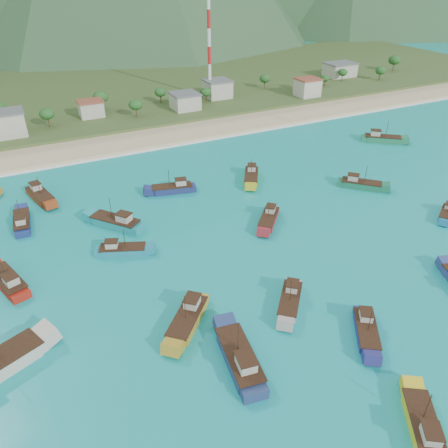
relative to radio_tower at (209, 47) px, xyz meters
name	(u,v)px	position (x,y,z in m)	size (l,w,h in m)	color
ground	(255,294)	(-41.73, -108.00, -20.13)	(600.00, 600.00, 0.00)	#0D8F84
beach	(126,142)	(-41.73, -29.00, -20.13)	(400.00, 18.00, 1.20)	beige
land	(86,94)	(-41.73, 32.00, -20.13)	(400.00, 110.00, 2.40)	#385123
surf_line	(135,152)	(-41.73, -38.50, -20.13)	(400.00, 2.50, 0.08)	white
village	(148,102)	(-27.02, -6.21, -15.48)	(209.13, 30.31, 7.02)	beige
vegetation	(56,112)	(-58.06, -5.68, -15.13)	(280.70, 25.68, 8.75)	#235623
radio_tower	(209,47)	(0.00, 0.00, 0.00)	(1.20, 1.20, 37.06)	red
boat_0	(22,223)	(-74.45, -67.34, -19.43)	(3.76, 10.38, 6.02)	navy
boat_1	(360,185)	(0.98, -84.95, -19.39)	(9.65, 9.61, 6.21)	#196E4C
boat_2	(122,250)	(-58.47, -86.54, -19.50)	(9.86, 6.19, 5.62)	teal
boat_4	(447,214)	(8.31, -104.02, -19.65)	(8.18, 6.39, 4.82)	#166D9D
boat_5	(423,428)	(-36.47, -138.28, -19.42)	(8.12, 10.20, 6.04)	gold
boat_7	(269,219)	(-27.65, -89.13, -19.46)	(8.84, 9.30, 5.86)	maroon
boat_8	(8,282)	(-78.31, -87.46, -19.35)	(6.54, 11.37, 6.45)	#A81E12
boat_10	(173,189)	(-40.74, -66.86, -19.39)	(11.01, 5.54, 6.25)	navy
boat_12	(251,177)	(-20.65, -69.28, -19.38)	(8.21, 10.71, 6.28)	gold
boat_13	(188,319)	(-54.34, -109.28, -19.33)	(9.92, 10.32, 6.53)	#B38A25
boat_15	(290,301)	(-38.01, -112.65, -19.46)	(8.70, 9.35, 5.83)	#A89F99
boat_17	(116,223)	(-56.92, -76.53, -19.25)	(10.15, 11.39, 6.99)	teal
boat_20	(366,331)	(-31.58, -123.18, -19.50)	(7.67, 9.47, 5.63)	navy
boat_24	(40,196)	(-69.59, -56.56, -19.34)	(5.76, 11.44, 6.49)	maroon
boat_25	(240,360)	(-51.02, -119.89, -19.21)	(5.42, 12.63, 7.23)	navy
boat_26	(382,139)	(28.07, -63.77, -19.26)	(11.39, 9.99, 6.95)	#207850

